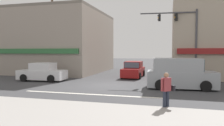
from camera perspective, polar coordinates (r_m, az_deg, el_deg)
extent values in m
plane|color=#3D3D3F|center=(16.60, -1.09, -5.90)|extent=(120.00, 120.00, 0.00)
cube|color=silver|center=(13.32, -5.26, -8.16)|extent=(9.00, 0.24, 0.01)
cube|color=#9E9993|center=(8.91, -16.67, -13.50)|extent=(40.00, 5.00, 0.16)
cube|color=gray|center=(29.39, -15.41, 4.93)|extent=(13.37, 11.95, 7.15)
cube|color=#2D6638|center=(24.31, -22.61, 2.88)|extent=(12.70, 0.24, 0.50)
cube|color=slate|center=(29.74, -15.52, 12.12)|extent=(13.37, 11.95, 0.30)
cylinder|color=brown|center=(24.29, -15.27, 7.49)|extent=(0.22, 0.22, 8.99)
cylinder|color=#47474C|center=(20.22, 21.12, 4.32)|extent=(0.18, 0.18, 6.20)
cylinder|color=#47474C|center=(20.20, 14.41, 12.56)|extent=(4.80, 0.45, 0.12)
cube|color=black|center=(20.20, 16.48, 11.39)|extent=(0.22, 0.25, 0.60)
sphere|color=black|center=(20.21, 16.14, 11.90)|extent=(0.12, 0.12, 0.12)
sphere|color=orange|center=(20.19, 16.13, 11.40)|extent=(0.12, 0.12, 0.12)
sphere|color=black|center=(20.16, 16.12, 10.89)|extent=(0.12, 0.12, 0.12)
cube|color=black|center=(20.11, 12.31, 11.48)|extent=(0.22, 0.25, 0.60)
sphere|color=black|center=(20.14, 11.97, 11.99)|extent=(0.12, 0.12, 0.12)
sphere|color=orange|center=(20.11, 11.96, 11.49)|extent=(0.12, 0.12, 0.12)
sphere|color=black|center=(20.09, 11.95, 10.98)|extent=(0.12, 0.12, 0.12)
cube|color=#999EA3|center=(15.92, 17.60, -4.03)|extent=(4.71, 2.14, 1.10)
cube|color=#999EA3|center=(15.79, 16.58, -0.43)|extent=(3.31, 2.01, 0.90)
cube|color=#475666|center=(16.03, 22.36, -0.48)|extent=(0.17, 1.66, 0.76)
cylinder|color=black|center=(17.08, 22.01, -4.66)|extent=(0.73, 0.25, 0.72)
cylinder|color=black|center=(15.29, 23.32, -5.58)|extent=(0.73, 0.25, 0.72)
cylinder|color=black|center=(16.77, 12.36, -4.64)|extent=(0.73, 0.25, 0.72)
cylinder|color=black|center=(14.95, 12.52, -5.59)|extent=(0.73, 0.25, 0.72)
cube|color=maroon|center=(21.77, 5.60, -2.32)|extent=(1.82, 4.15, 0.80)
cube|color=maroon|center=(21.81, 5.66, -0.42)|extent=(1.62, 1.95, 0.64)
cube|color=#475666|center=(20.86, 5.16, -0.57)|extent=(1.44, 0.10, 0.54)
cylinder|color=black|center=(20.40, 7.26, -3.32)|extent=(0.20, 0.65, 0.64)
cylinder|color=black|center=(20.74, 2.62, -3.19)|extent=(0.20, 0.65, 0.64)
cylinder|color=black|center=(22.90, 8.29, -2.62)|extent=(0.20, 0.65, 0.64)
cylinder|color=black|center=(23.20, 4.13, -2.52)|extent=(0.20, 0.65, 0.64)
cube|color=silver|center=(20.15, -17.75, -2.90)|extent=(4.18, 1.89, 0.80)
cube|color=silver|center=(20.03, -17.54, -0.86)|extent=(1.97, 1.65, 0.64)
cube|color=#475666|center=(20.53, -19.90, -0.81)|extent=(0.13, 1.44, 0.54)
cylinder|color=black|center=(20.12, -22.10, -3.62)|extent=(0.65, 0.21, 0.64)
cylinder|color=black|center=(21.54, -19.56, -3.14)|extent=(0.65, 0.21, 0.64)
cylinder|color=black|center=(18.82, -15.67, -3.96)|extent=(0.65, 0.21, 0.64)
cylinder|color=black|center=(20.33, -13.43, -3.41)|extent=(0.65, 0.21, 0.64)
cylinder|color=#232838|center=(9.96, 13.51, -9.60)|extent=(0.14, 0.14, 0.86)
cylinder|color=#232838|center=(10.08, 14.30, -9.46)|extent=(0.14, 0.14, 0.86)
cube|color=maroon|center=(9.89, 13.96, -5.46)|extent=(0.41, 0.40, 0.58)
sphere|color=#9E7051|center=(9.84, 13.99, -3.09)|extent=(0.22, 0.22, 0.22)
cylinder|color=maroon|center=(9.73, 12.89, -5.58)|extent=(0.09, 0.09, 0.56)
cylinder|color=maroon|center=(10.05, 15.00, -5.34)|extent=(0.09, 0.09, 0.56)
cube|color=black|center=(10.10, 15.48, -6.30)|extent=(0.28, 0.29, 0.24)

